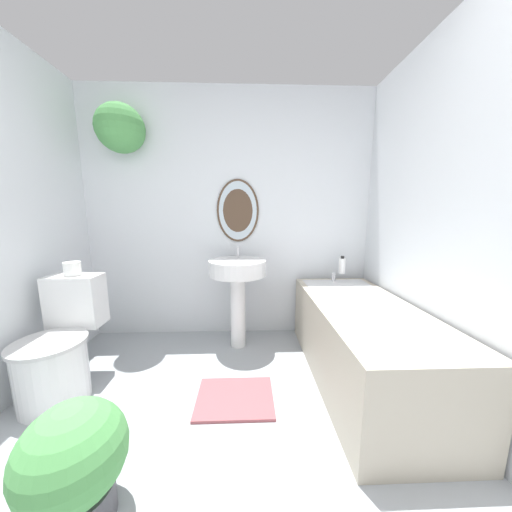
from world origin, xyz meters
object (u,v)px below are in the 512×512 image
Objects in this scene: pedestal_sink at (238,279)px; bathtub at (362,340)px; toilet_paper_roll at (72,269)px; potted_plant at (74,461)px; shampoo_bottle at (342,265)px; toilet at (60,349)px.

pedestal_sink is 0.60× the size of bathtub.
bathtub is at bearing -29.32° from pedestal_sink.
potted_plant is at bearing -59.13° from toilet_paper_roll.
bathtub is 1.75m from potted_plant.
shampoo_bottle is 2.25m from potted_plant.
pedestal_sink is 1.81× the size of potted_plant.
toilet is 0.55m from toilet_paper_roll.
toilet reaches higher than bathtub.
pedestal_sink reaches higher than potted_plant.
toilet is 1.37m from pedestal_sink.
shampoo_bottle is 1.54× the size of toilet_paper_roll.
toilet_paper_roll is (-2.19, -0.53, 0.10)m from shampoo_bottle.
toilet is 4.63× the size of shampoo_bottle.
toilet is 0.98m from potted_plant.
toilet is 7.13× the size of toilet_paper_roll.
potted_plant is 4.63× the size of toilet_paper_roll.
shampoo_bottle reaches higher than bathtub.
pedestal_sink is (1.18, 0.61, 0.32)m from toilet.
toilet_paper_roll is (-0.59, 0.99, 0.55)m from potted_plant.
toilet_paper_roll reaches higher than bathtub.
toilet is 1.54× the size of potted_plant.
shampoo_bottle is at bearing 43.57° from potted_plant.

